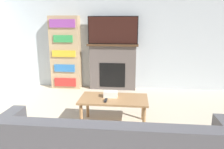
# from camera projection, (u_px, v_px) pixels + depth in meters

# --- Properties ---
(wall_back) EXTENTS (6.82, 0.06, 2.70)m
(wall_back) POSITION_uv_depth(u_px,v_px,m) (121.00, 34.00, 5.30)
(wall_back) COLOR silver
(wall_back) RESTS_ON ground_plane
(fireplace) EXTENTS (1.23, 0.28, 1.12)m
(fireplace) POSITION_uv_depth(u_px,v_px,m) (113.00, 67.00, 5.37)
(fireplace) COLOR #605651
(fireplace) RESTS_ON ground_plane
(tv) EXTENTS (1.19, 0.03, 0.65)m
(tv) POSITION_uv_depth(u_px,v_px,m) (113.00, 30.00, 5.14)
(tv) COLOR black
(tv) RESTS_ON fireplace
(coffee_table) EXTENTS (1.08, 0.58, 0.45)m
(coffee_table) POSITION_uv_depth(u_px,v_px,m) (114.00, 101.00, 3.51)
(coffee_table) COLOR #A87A4C
(coffee_table) RESTS_ON ground_plane
(tissue_box) EXTENTS (0.22, 0.12, 0.10)m
(tissue_box) POSITION_uv_depth(u_px,v_px,m) (111.00, 94.00, 3.53)
(tissue_box) COLOR white
(tissue_box) RESTS_ON coffee_table
(remote_control) EXTENTS (0.04, 0.15, 0.02)m
(remote_control) POSITION_uv_depth(u_px,v_px,m) (106.00, 100.00, 3.36)
(remote_control) COLOR black
(remote_control) RESTS_ON coffee_table
(bookshelf) EXTENTS (0.73, 0.29, 1.78)m
(bookshelf) POSITION_uv_depth(u_px,v_px,m) (66.00, 53.00, 5.39)
(bookshelf) COLOR tan
(bookshelf) RESTS_ON ground_plane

